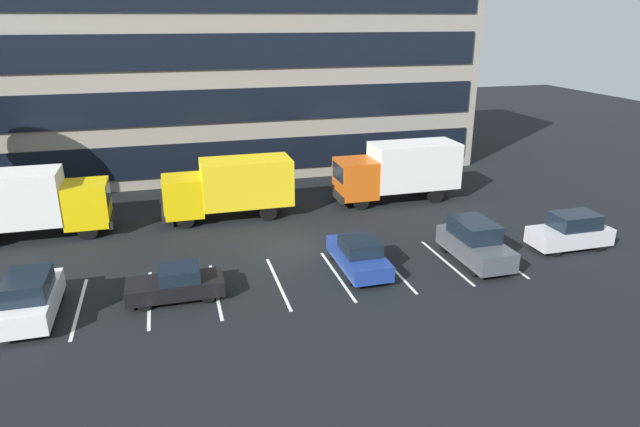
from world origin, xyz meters
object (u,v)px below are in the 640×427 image
at_px(suv_white, 31,297).
at_px(box_truck_yellow, 28,201).
at_px(sedan_navy, 359,255).
at_px(suv_silver, 571,232).
at_px(suv_charcoal, 475,242).
at_px(box_truck_yellow_all, 230,186).
at_px(sedan_black, 176,284).
at_px(box_truck_orange, 399,169).

bearing_deg(suv_white, box_truck_yellow, 100.37).
distance_m(box_truck_yellow, suv_white, 9.71).
relative_size(sedan_navy, suv_silver, 1.08).
xyz_separation_m(box_truck_yellow, suv_white, (1.74, -9.49, -1.16)).
relative_size(suv_white, suv_charcoal, 0.94).
height_order(box_truck_yellow, suv_white, box_truck_yellow).
xyz_separation_m(suv_white, suv_charcoal, (19.73, 0.23, 0.06)).
bearing_deg(sedan_navy, box_truck_yellow_all, 118.75).
bearing_deg(suv_white, suv_silver, 0.86).
bearing_deg(sedan_navy, box_truck_yellow, 151.00).
relative_size(box_truck_yellow, suv_silver, 1.92).
bearing_deg(suv_charcoal, sedan_navy, 174.44).
height_order(suv_white, suv_silver, suv_white).
xyz_separation_m(sedan_navy, suv_charcoal, (5.78, -0.56, 0.23)).
relative_size(sedan_navy, suv_white, 1.06).
distance_m(suv_white, suv_silver, 25.38).
height_order(sedan_navy, sedan_black, sedan_navy).
distance_m(box_truck_yellow_all, box_truck_orange, 10.90).
relative_size(box_truck_yellow_all, sedan_black, 1.89).
height_order(suv_white, sedan_black, suv_white).
relative_size(box_truck_yellow_all, box_truck_yellow, 0.95).
distance_m(box_truck_orange, sedan_navy, 11.22).
bearing_deg(box_truck_yellow, suv_charcoal, -23.33).
bearing_deg(suv_silver, suv_charcoal, -178.48).
bearing_deg(sedan_black, suv_charcoal, 0.24).
xyz_separation_m(suv_silver, sedan_black, (-19.83, -0.21, -0.23)).
relative_size(box_truck_orange, sedan_black, 2.01).
height_order(box_truck_orange, suv_charcoal, box_truck_orange).
bearing_deg(sedan_navy, box_truck_orange, 57.43).
height_order(sedan_black, suv_charcoal, suv_charcoal).
bearing_deg(suv_white, box_truck_yellow_all, 46.96).
bearing_deg(box_truck_orange, sedan_black, -145.18).
distance_m(box_truck_orange, suv_silver, 11.27).
bearing_deg(suv_charcoal, box_truck_yellow, 156.67).
xyz_separation_m(sedan_navy, suv_white, (-13.95, -0.79, 0.17)).
xyz_separation_m(box_truck_yellow_all, box_truck_yellow, (-10.79, -0.21, 0.10)).
distance_m(box_truck_orange, suv_charcoal, 10.02).
distance_m(sedan_navy, suv_charcoal, 5.81).
xyz_separation_m(box_truck_orange, suv_charcoal, (-0.22, -9.95, -1.12)).
relative_size(sedan_black, suv_charcoal, 0.89).
relative_size(box_truck_yellow_all, suv_charcoal, 1.69).
bearing_deg(suv_charcoal, box_truck_orange, 88.76).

